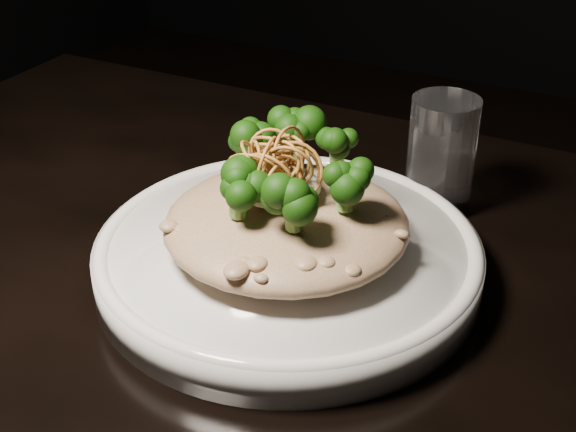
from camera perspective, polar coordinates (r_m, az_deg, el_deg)
The scene contains 7 objects.
table at distance 0.64m, azimuth 0.11°, elevation -14.37°, with size 1.10×0.80×0.75m.
plate at distance 0.63m, azimuth 0.00°, elevation -3.07°, with size 0.30×0.30×0.03m, color silver.
risotto at distance 0.61m, azimuth -0.12°, elevation -0.54°, with size 0.19×0.19×0.04m, color brown.
broccoli at distance 0.59m, azimuth 0.46°, elevation 3.75°, with size 0.14×0.14×0.05m, color black, non-canonical shape.
cheese at distance 0.60m, azimuth -0.67°, elevation 2.14°, with size 0.06×0.06×0.02m, color white.
shallots at distance 0.58m, azimuth -0.74°, elevation 4.59°, with size 0.06×0.06×0.04m, color brown, non-canonical shape.
drinking_glass at distance 0.72m, azimuth 10.84°, elevation 4.27°, with size 0.06×0.06×0.11m, color white.
Camera 1 is at (0.20, -0.40, 1.12)m, focal length 50.00 mm.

